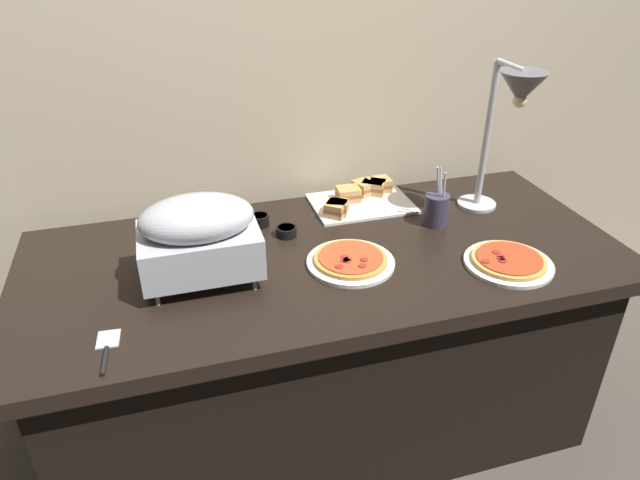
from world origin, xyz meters
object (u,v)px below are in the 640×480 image
sandwich_platter (360,197)px  utensil_holder (436,209)px  pizza_plate_center (509,262)px  serving_spatula (107,349)px  heat_lamp (513,104)px  sauce_cup_far (286,231)px  pizza_plate_front (351,261)px  sauce_cup_near (260,220)px  chafing_dish (199,235)px

sandwich_platter → utensil_holder: size_ratio=1.75×
pizza_plate_center → serving_spatula: pizza_plate_center is taller
heat_lamp → sauce_cup_far: size_ratio=7.72×
pizza_plate_front → serving_spatula: bearing=-163.6°
heat_lamp → pizza_plate_front: heat_lamp is taller
pizza_plate_front → sauce_cup_near: sauce_cup_near is taller
chafing_dish → heat_lamp: size_ratio=0.63×
sauce_cup_near → utensil_holder: (0.59, -0.16, 0.04)m
sauce_cup_near → sauce_cup_far: sauce_cup_near is taller
pizza_plate_front → serving_spatula: pizza_plate_front is taller
sandwich_platter → utensil_holder: bearing=-49.4°
serving_spatula → sandwich_platter: bearing=34.4°
chafing_dish → pizza_plate_front: 0.46m
pizza_plate_center → sauce_cup_near: size_ratio=4.15×
pizza_plate_center → serving_spatula: 1.17m
sandwich_platter → sauce_cup_near: 0.40m
serving_spatula → pizza_plate_center: bearing=3.2°
heat_lamp → sauce_cup_near: heat_lamp is taller
pizza_plate_center → utensil_holder: (-0.09, 0.31, 0.05)m
heat_lamp → pizza_plate_front: 0.72m
heat_lamp → utensil_holder: bearing=172.1°
sauce_cup_near → utensil_holder: bearing=-15.3°
pizza_plate_front → pizza_plate_center: 0.48m
pizza_plate_front → utensil_holder: 0.41m
pizza_plate_center → sauce_cup_far: sauce_cup_far is taller
sandwich_platter → sauce_cup_near: (-0.39, -0.07, -0.00)m
pizza_plate_front → sauce_cup_far: size_ratio=3.94×
pizza_plate_center → utensil_holder: size_ratio=1.30×
sauce_cup_far → chafing_dish: bearing=-147.7°
heat_lamp → utensil_holder: 0.42m
pizza_plate_front → sandwich_platter: 0.43m
heat_lamp → utensil_holder: (-0.21, 0.03, -0.36)m
pizza_plate_front → pizza_plate_center: same height
heat_lamp → pizza_plate_center: 0.50m
sauce_cup_far → sauce_cup_near: bearing=126.1°
heat_lamp → pizza_plate_center: (-0.12, -0.28, -0.40)m
sandwich_platter → utensil_holder: 0.30m
heat_lamp → serving_spatula: size_ratio=3.09×
chafing_dish → heat_lamp: bearing=5.2°
serving_spatula → pizza_plate_front: bearing=16.4°
pizza_plate_front → sauce_cup_near: bearing=123.6°
pizza_plate_center → sauce_cup_near: bearing=145.4°
heat_lamp → sauce_cup_far: (-0.73, 0.09, -0.40)m
chafing_dish → sandwich_platter: chafing_dish is taller
pizza_plate_center → utensil_holder: utensil_holder is taller
chafing_dish → pizza_plate_center: 0.93m
heat_lamp → utensil_holder: heat_lamp is taller
sandwich_platter → sauce_cup_far: sandwich_platter is taller
heat_lamp → sauce_cup_far: bearing=172.7°
pizza_plate_center → sandwich_platter: 0.61m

